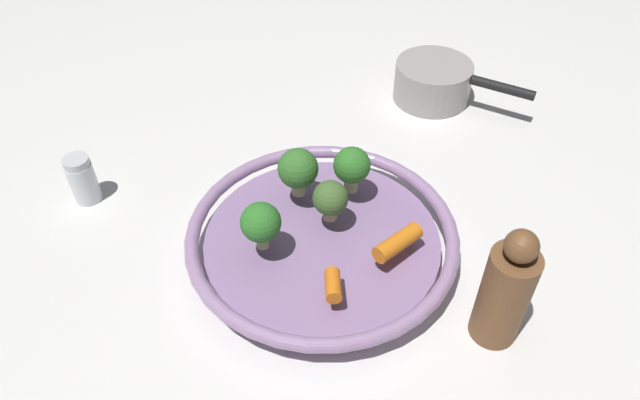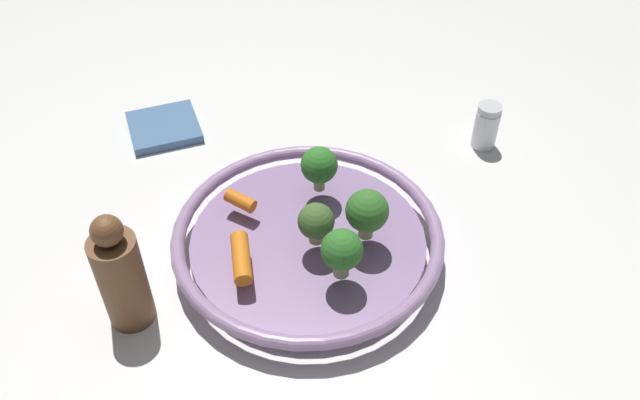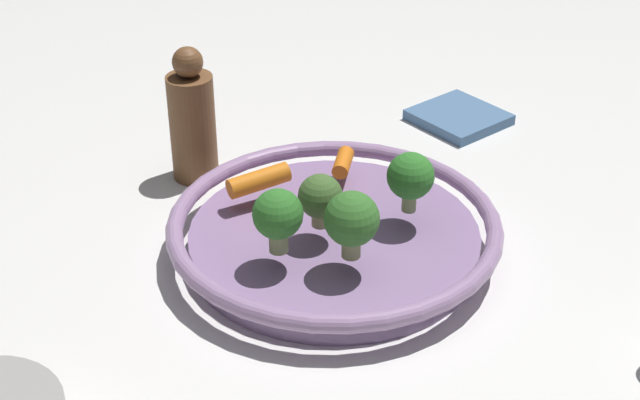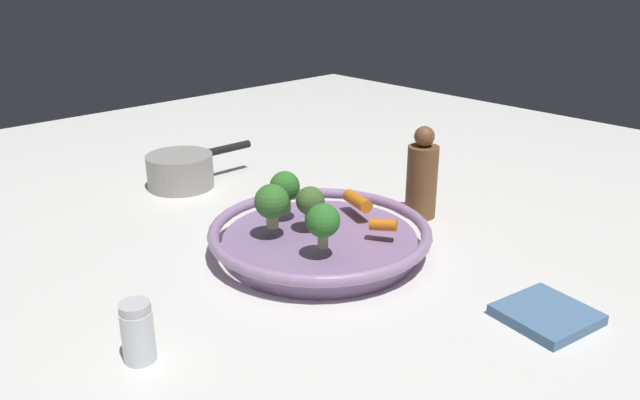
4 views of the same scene
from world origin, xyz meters
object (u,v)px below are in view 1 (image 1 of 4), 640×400
saucepan (434,82)px  broccoli_floret_mid (298,169)px  broccoli_floret_edge (355,167)px  salt_shaker (83,179)px  baby_carrot_center (333,285)px  broccoli_floret_small (329,198)px  baby_carrot_back (398,243)px  serving_bowl (322,240)px  broccoli_floret_large (261,223)px  pepper_mill (505,292)px

saucepan → broccoli_floret_mid: bearing=80.4°
broccoli_floret_edge → salt_shaker: (0.35, 0.15, -0.05)m
baby_carrot_center → broccoli_floret_small: bearing=-60.4°
broccoli_floret_mid → saucepan: bearing=-99.6°
baby_carrot_back → saucepan: 0.41m
baby_carrot_back → salt_shaker: salt_shaker is taller
baby_carrot_back → saucepan: baby_carrot_back is taller
serving_bowl → baby_carrot_back: (-0.10, -0.01, 0.03)m
serving_bowl → baby_carrot_center: bearing=125.0°
baby_carrot_center → saucepan: (0.05, -0.49, -0.02)m
baby_carrot_back → salt_shaker: (0.44, 0.08, -0.02)m
broccoli_floret_edge → broccoli_floret_small: 0.06m
baby_carrot_back → baby_carrot_center: baby_carrot_back is taller
broccoli_floret_large → broccoli_floret_small: 0.09m
serving_bowl → broccoli_floret_small: broccoli_floret_small is taller
salt_shaker → broccoli_floret_edge: bearing=-156.8°
baby_carrot_back → broccoli_floret_mid: 0.16m
broccoli_floret_small → pepper_mill: size_ratio=0.34×
serving_bowl → baby_carrot_back: baby_carrot_back is taller
broccoli_floret_edge → broccoli_floret_small: broccoli_floret_edge is taller
broccoli_floret_mid → salt_shaker: 0.31m
serving_bowl → pepper_mill: 0.24m
broccoli_floret_edge → saucepan: size_ratio=0.28×
broccoli_floret_small → broccoli_floret_mid: bearing=-21.1°
serving_bowl → broccoli_floret_large: (0.05, 0.06, 0.06)m
pepper_mill → saucepan: pepper_mill is taller
salt_shaker → serving_bowl: bearing=-169.1°
broccoli_floret_edge → broccoli_floret_mid: size_ratio=0.96×
baby_carrot_center → salt_shaker: (0.40, -0.01, -0.02)m
baby_carrot_back → broccoli_floret_mid: (0.15, -0.03, 0.03)m
salt_shaker → baby_carrot_back: bearing=-169.9°
baby_carrot_back → baby_carrot_center: (0.04, 0.09, -0.00)m
serving_bowl → broccoli_floret_large: size_ratio=5.30×
baby_carrot_center → pepper_mill: 0.19m
serving_bowl → salt_shaker: size_ratio=4.71×
pepper_mill → salt_shaker: bearing=5.1°
salt_shaker → pepper_mill: size_ratio=0.45×
salt_shaker → saucepan: 0.59m
serving_bowl → broccoli_floret_edge: size_ratio=5.22×
broccoli_floret_small → salt_shaker: bearing=14.4°
serving_bowl → salt_shaker: (0.34, 0.07, 0.01)m
baby_carrot_center → pepper_mill: bearing=-159.4°
broccoli_floret_large → saucepan: 0.47m
baby_carrot_back → broccoli_floret_small: bearing=-5.6°
broccoli_floret_mid → broccoli_floret_small: broccoli_floret_mid is taller
baby_carrot_back → broccoli_floret_small: broccoli_floret_small is taller
saucepan → broccoli_floret_small: bearing=89.2°
broccoli_floret_mid → pepper_mill: 0.29m
baby_carrot_back → saucepan: bearing=-76.8°
baby_carrot_back → broccoli_floret_edge: size_ratio=1.03×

